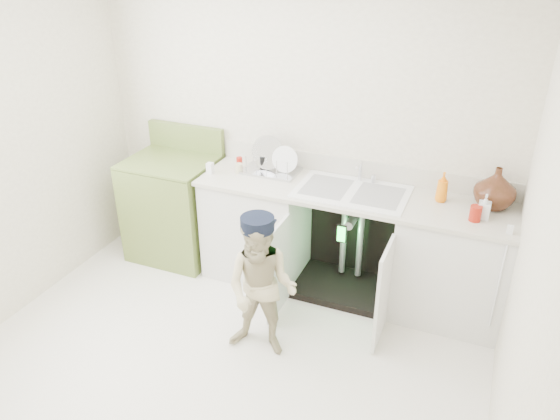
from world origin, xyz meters
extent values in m
plane|color=silver|center=(0.00, 0.00, 0.00)|extent=(3.50, 3.50, 0.00)
cube|color=#EEE6CC|center=(0.00, 1.50, 1.25)|extent=(3.50, 2.50, 0.02)
cube|color=#EEE6CC|center=(0.00, -1.50, 1.25)|extent=(3.50, 2.50, 0.02)
cube|color=#EEE6CC|center=(1.75, 0.00, 1.25)|extent=(2.50, 3.00, 0.02)
cube|color=white|center=(-0.25, 1.20, 0.43)|extent=(0.80, 0.60, 0.86)
cube|color=white|center=(1.35, 1.20, 0.43)|extent=(0.80, 0.60, 0.86)
cube|color=black|center=(0.55, 1.47, 0.43)|extent=(0.80, 0.06, 0.86)
cube|color=black|center=(0.55, 1.20, 0.03)|extent=(0.80, 0.60, 0.06)
cylinder|color=gray|center=(0.48, 1.30, 0.45)|extent=(0.05, 0.05, 0.70)
cylinder|color=gray|center=(0.62, 1.30, 0.45)|extent=(0.05, 0.05, 0.70)
cylinder|color=gray|center=(0.55, 1.25, 0.62)|extent=(0.07, 0.18, 0.07)
cube|color=white|center=(0.15, 0.70, 0.40)|extent=(0.03, 0.40, 0.76)
cube|color=white|center=(0.95, 0.70, 0.40)|extent=(0.02, 0.40, 0.76)
cube|color=beige|center=(0.55, 1.20, 0.89)|extent=(2.44, 0.64, 0.03)
cube|color=beige|center=(0.55, 1.49, 0.98)|extent=(2.44, 0.02, 0.15)
cube|color=white|center=(0.55, 1.20, 0.90)|extent=(0.85, 0.55, 0.02)
cube|color=gray|center=(0.34, 1.20, 0.91)|extent=(0.34, 0.40, 0.01)
cube|color=gray|center=(0.76, 1.20, 0.91)|extent=(0.34, 0.40, 0.01)
cylinder|color=silver|center=(0.55, 1.42, 0.99)|extent=(0.03, 0.03, 0.17)
cylinder|color=silver|center=(0.55, 1.36, 1.06)|extent=(0.02, 0.14, 0.02)
cylinder|color=silver|center=(0.66, 1.42, 0.94)|extent=(0.04, 0.04, 0.06)
cylinder|color=white|center=(1.68, 0.89, 0.55)|extent=(0.01, 0.01, 0.70)
cube|color=white|center=(1.68, 0.98, 0.93)|extent=(0.04, 0.02, 0.06)
cube|color=silver|center=(-0.17, 1.32, 0.91)|extent=(0.45, 0.30, 0.02)
cylinder|color=silver|center=(-0.21, 1.34, 0.99)|extent=(0.28, 0.10, 0.27)
cylinder|color=white|center=(-0.05, 1.32, 0.98)|extent=(0.22, 0.06, 0.22)
cylinder|color=silver|center=(-0.35, 1.22, 0.98)|extent=(0.01, 0.01, 0.13)
cylinder|color=silver|center=(-0.26, 1.22, 0.98)|extent=(0.01, 0.01, 0.13)
cylinder|color=silver|center=(-0.17, 1.22, 0.98)|extent=(0.01, 0.01, 0.13)
cylinder|color=silver|center=(-0.08, 1.22, 0.98)|extent=(0.01, 0.01, 0.13)
cylinder|color=silver|center=(0.01, 1.22, 0.98)|extent=(0.01, 0.01, 0.13)
imported|color=#482014|center=(1.55, 1.34, 1.05)|extent=(0.29, 0.29, 0.30)
imported|color=orange|center=(1.19, 1.30, 1.01)|extent=(0.09, 0.09, 0.23)
imported|color=silver|center=(1.50, 1.14, 0.99)|extent=(0.08, 0.08, 0.18)
cylinder|color=#A31B0D|center=(1.45, 1.08, 0.96)|extent=(0.08, 0.08, 0.11)
cylinder|color=#AE190E|center=(-0.44, 1.28, 0.95)|extent=(0.05, 0.05, 0.10)
cylinder|color=beige|center=(-0.41, 1.20, 0.94)|extent=(0.06, 0.06, 0.08)
cylinder|color=black|center=(-0.25, 1.32, 0.96)|extent=(0.04, 0.04, 0.12)
cube|color=white|center=(-0.62, 1.10, 0.95)|extent=(0.05, 0.05, 0.09)
cube|color=olive|center=(-1.06, 1.18, 0.45)|extent=(0.74, 0.65, 0.89)
cube|color=olive|center=(-1.06, 1.18, 0.91)|extent=(0.74, 0.65, 0.02)
cube|color=olive|center=(-1.06, 1.46, 1.03)|extent=(0.74, 0.06, 0.23)
cylinder|color=black|center=(-1.24, 1.02, 0.90)|extent=(0.17, 0.17, 0.02)
cylinder|color=silver|center=(-1.24, 1.02, 0.92)|extent=(0.19, 0.19, 0.01)
cylinder|color=black|center=(-1.24, 1.33, 0.90)|extent=(0.17, 0.17, 0.02)
cylinder|color=silver|center=(-1.24, 1.33, 0.92)|extent=(0.19, 0.19, 0.01)
cylinder|color=black|center=(-0.87, 1.02, 0.90)|extent=(0.17, 0.17, 0.02)
cylinder|color=silver|center=(-0.87, 1.02, 0.92)|extent=(0.19, 0.19, 0.01)
cylinder|color=black|center=(-0.87, 1.33, 0.90)|extent=(0.17, 0.17, 0.02)
cylinder|color=silver|center=(-0.87, 1.33, 0.92)|extent=(0.19, 0.19, 0.01)
imported|color=beige|center=(0.21, 0.27, 0.52)|extent=(0.54, 0.44, 1.04)
cylinder|color=black|center=(0.21, 0.27, 1.01)|extent=(0.24, 0.24, 0.09)
cube|color=black|center=(0.20, 0.37, 0.97)|extent=(0.18, 0.11, 0.01)
cube|color=black|center=(0.58, 0.86, 0.72)|extent=(0.07, 0.01, 0.14)
cube|color=#26F23F|center=(0.58, 0.85, 0.72)|extent=(0.06, 0.00, 0.12)
camera|label=1|loc=(1.48, -2.47, 2.68)|focal=35.00mm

